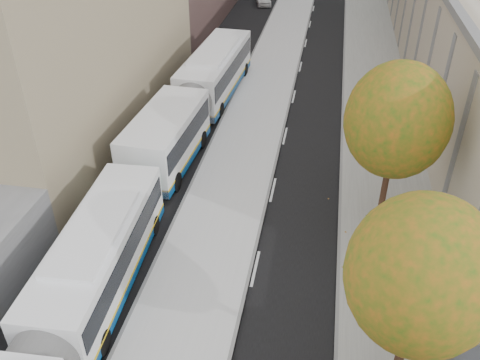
# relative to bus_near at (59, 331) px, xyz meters

# --- Properties ---
(bus_platform) EXTENTS (4.25, 150.00, 0.15)m
(bus_platform) POSITION_rel_bus_near_xyz_m (3.49, 22.75, -1.47)
(bus_platform) COLOR silver
(bus_platform) RESTS_ON ground
(sidewalk) EXTENTS (4.75, 150.00, 0.08)m
(sidewalk) POSITION_rel_bus_near_xyz_m (11.49, 22.75, -1.51)
(sidewalk) COLOR gray
(sidewalk) RESTS_ON ground
(tree_c) EXTENTS (4.20, 4.20, 7.28)m
(tree_c) POSITION_rel_bus_near_xyz_m (10.96, 0.75, 3.70)
(tree_c) COLOR black
(tree_c) RESTS_ON sidewalk
(tree_d) EXTENTS (4.40, 4.40, 7.60)m
(tree_d) POSITION_rel_bus_near_xyz_m (10.96, 9.75, 3.92)
(tree_d) COLOR black
(tree_d) RESTS_ON sidewalk
(bus_near) EXTENTS (3.28, 17.08, 2.83)m
(bus_near) POSITION_rel_bus_near_xyz_m (0.00, 0.00, 0.00)
(bus_near) COLOR white
(bus_near) RESTS_ON ground
(bus_far) EXTENTS (3.72, 19.06, 3.16)m
(bus_far) POSITION_rel_bus_near_xyz_m (-0.07, 18.96, 0.18)
(bus_far) COLOR white
(bus_far) RESTS_ON ground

